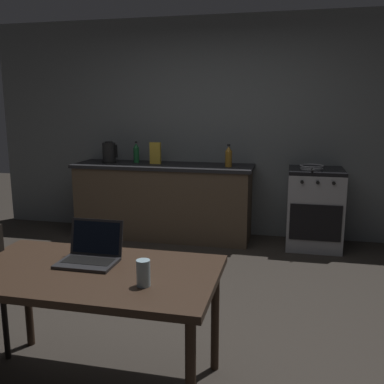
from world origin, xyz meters
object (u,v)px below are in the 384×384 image
frying_pan (312,167)px  cereal_box (155,153)px  bottle_b (136,153)px  dining_table (91,282)px  laptop (90,254)px  electric_kettle (109,152)px  bottle (229,156)px  stove_oven (314,208)px  drinking_glass (143,273)px

frying_pan → cereal_box: 1.83m
frying_pan → bottle_b: bearing=177.0°
bottle_b → cereal_box: bearing=-12.8°
frying_pan → dining_table: bearing=-114.0°
laptop → cereal_box: bearing=90.1°
laptop → electric_kettle: 3.01m
laptop → bottle: bottle is taller
laptop → frying_pan: bearing=54.4°
electric_kettle → bottle_b: 0.33m
dining_table → bottle: bottle is taller
electric_kettle → laptop: bearing=-68.8°
frying_pan → bottle_b: bottle_b is taller
electric_kettle → bottle_b: size_ratio=1.00×
bottle → frying_pan: (0.93, 0.02, -0.10)m
dining_table → electric_kettle: (-1.14, 2.90, 0.38)m
electric_kettle → cereal_box: electric_kettle is taller
bottle → cereal_box: 0.90m
stove_oven → dining_table: (-1.33, -2.90, 0.20)m
laptop → bottle_b: size_ratio=1.23×
stove_oven → drinking_glass: size_ratio=6.77×
stove_oven → drinking_glass: 3.21m
stove_oven → bottle: 1.14m
frying_pan → bottle_b: (-2.09, 0.11, 0.10)m
frying_pan → bottle_b: 2.10m
laptop → bottle: bearing=71.7°
electric_kettle → frying_pan: bearing=-0.7°
dining_table → frying_pan: (1.28, 2.87, 0.28)m
stove_oven → electric_kettle: size_ratio=3.44×
drinking_glass → bottle_b: size_ratio=0.51×
dining_table → electric_kettle: size_ratio=5.29×
frying_pan → bottle: bearing=-178.6°
stove_oven → cereal_box: bearing=179.3°
electric_kettle → drinking_glass: bearing=-63.9°
dining_table → drinking_glass: size_ratio=10.41×
dining_table → cereal_box: bearing=100.6°
dining_table → cereal_box: cereal_box is taller
stove_oven → electric_kettle: electric_kettle is taller
stove_oven → electric_kettle: bearing=179.9°
bottle → frying_pan: bottle is taller
dining_table → bottle: 2.90m
laptop → electric_kettle: bearing=101.4°
bottle_b → bottle: bearing=-6.4°
stove_oven → frying_pan: frying_pan is taller
laptop → drinking_glass: bearing=-41.3°
drinking_glass → bottle: bearing=90.0°
drinking_glass → frying_pan: bearing=72.9°
bottle → frying_pan: size_ratio=0.60×
cereal_box → bottle_b: bearing=167.2°
frying_pan → drinking_glass: (-0.93, -3.01, -0.14)m
cereal_box → bottle_b: size_ratio=0.99×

